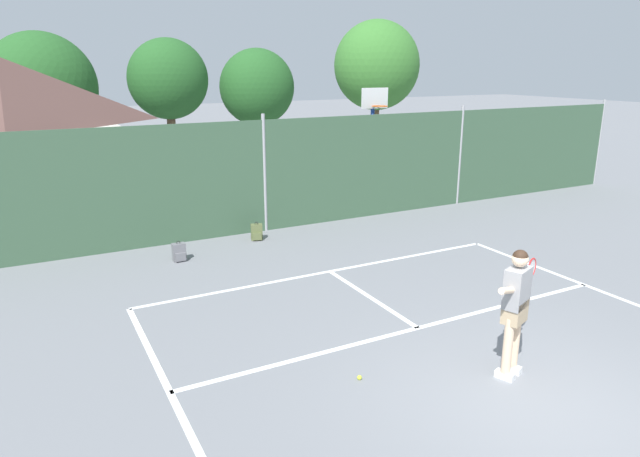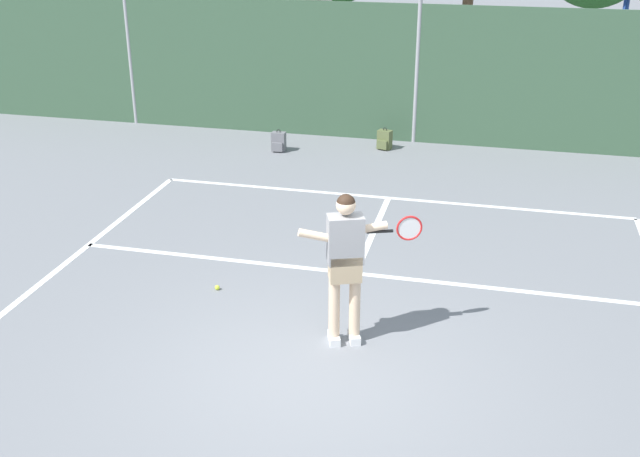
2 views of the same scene
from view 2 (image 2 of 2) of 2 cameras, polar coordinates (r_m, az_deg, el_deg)
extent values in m
plane|color=slate|center=(8.57, -0.61, -10.62)|extent=(120.00, 120.00, 0.00)
cube|color=white|center=(13.40, 5.14, 2.30)|extent=(8.20, 0.10, 0.01)
cube|color=white|center=(10.66, 2.64, -3.36)|extent=(8.20, 0.10, 0.01)
cube|color=white|center=(11.99, 4.01, -0.26)|extent=(0.10, 2.97, 0.01)
cube|color=#38563D|center=(16.33, 7.24, 11.31)|extent=(26.00, 0.05, 2.88)
cylinder|color=#99999E|center=(18.20, -13.99, 12.29)|extent=(0.09, 0.09, 3.03)
cylinder|color=#99999E|center=(16.32, 7.25, 11.57)|extent=(0.09, 0.09, 3.03)
cylinder|color=#284CB2|center=(17.60, 21.28, 11.08)|extent=(0.12, 0.12, 3.05)
cube|color=beige|center=(21.10, -7.51, 13.76)|extent=(5.10, 4.66, 2.71)
cylinder|color=brown|center=(29.96, -10.96, 15.93)|extent=(0.36, 0.36, 2.31)
cylinder|color=brown|center=(28.12, 0.67, 15.22)|extent=(0.36, 0.36, 1.67)
cylinder|color=brown|center=(27.42, 10.90, 15.20)|extent=(0.36, 0.36, 2.22)
cylinder|color=brown|center=(27.53, 19.39, 13.92)|extent=(0.36, 0.36, 1.79)
cube|color=silver|center=(9.06, 1.05, -8.21)|extent=(0.21, 0.29, 0.10)
cube|color=silver|center=(9.09, 2.56, -8.10)|extent=(0.21, 0.29, 0.10)
cylinder|color=beige|center=(8.82, 1.07, -5.66)|extent=(0.13, 0.13, 0.82)
cylinder|color=beige|center=(8.86, 2.61, -5.56)|extent=(0.13, 0.13, 0.82)
cube|color=tan|center=(8.62, 1.88, -2.87)|extent=(0.42, 0.35, 0.32)
cube|color=gray|center=(8.48, 1.91, -0.81)|extent=(0.46, 0.37, 0.56)
sphere|color=beige|center=(8.32, 1.95, 1.77)|extent=(0.22, 0.22, 0.22)
sphere|color=black|center=(8.31, 1.95, 1.90)|extent=(0.21, 0.21, 0.21)
cylinder|color=beige|center=(8.49, 3.23, -0.05)|extent=(0.55, 0.28, 0.17)
cylinder|color=beige|center=(8.42, 0.04, -0.60)|extent=(0.50, 0.27, 0.22)
cylinder|color=black|center=(8.57, 4.50, -0.23)|extent=(0.29, 0.14, 0.04)
torus|color=red|center=(8.69, 6.69, 0.03)|extent=(0.29, 0.13, 0.30)
cylinder|color=silver|center=(8.69, 6.69, 0.03)|extent=(0.24, 0.10, 0.26)
sphere|color=#CCE033|center=(10.30, -7.69, -4.39)|extent=(0.07, 0.07, 0.07)
cube|color=slate|center=(15.89, -3.10, 6.50)|extent=(0.28, 0.18, 0.40)
cube|color=slate|center=(15.80, -3.22, 6.10)|extent=(0.22, 0.06, 0.18)
torus|color=black|center=(15.82, -3.12, 7.26)|extent=(0.09, 0.02, 0.09)
cube|color=#566038|center=(16.06, 4.85, 6.63)|extent=(0.32, 0.25, 0.40)
cube|color=#566038|center=(15.98, 4.65, 6.25)|extent=(0.23, 0.12, 0.18)
torus|color=black|center=(16.00, 4.88, 7.39)|extent=(0.09, 0.04, 0.09)
camera|label=1|loc=(7.65, -57.14, 8.44)|focal=31.63mm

